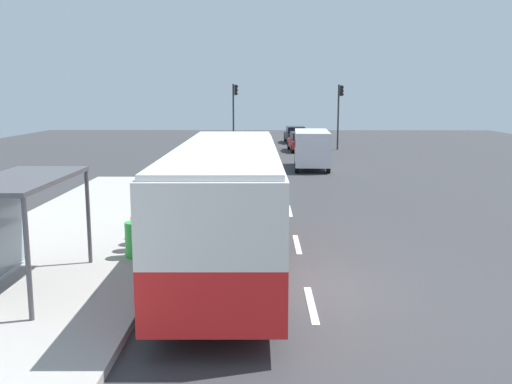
{
  "coord_description": "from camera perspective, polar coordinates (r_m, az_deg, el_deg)",
  "views": [
    {
      "loc": [
        -0.82,
        -12.63,
        4.46
      ],
      "look_at": [
        -1.0,
        4.61,
        1.5
      ],
      "focal_mm": 39.83,
      "sensor_mm": 36.0,
      "label": 1
    }
  ],
  "objects": [
    {
      "name": "traffic_light_near_side",
      "position": [
        47.14,
        8.39,
        8.47
      ],
      "size": [
        0.49,
        0.28,
        5.28
      ],
      "color": "#2D2D2D",
      "rests_on": "ground"
    },
    {
      "name": "lane_stripe_seg_6",
      "position": [
        36.92,
        2.26,
        2.81
      ],
      "size": [
        0.16,
        2.2,
        0.01
      ],
      "primitive_type": "cube",
      "color": "silver",
      "rests_on": "ground"
    },
    {
      "name": "lane_stripe_seg_7",
      "position": [
        41.88,
        2.07,
        3.64
      ],
      "size": [
        0.16,
        2.2,
        0.01
      ],
      "primitive_type": "cube",
      "color": "silver",
      "rests_on": "ground"
    },
    {
      "name": "sidewalk_platform",
      "position": [
        16.26,
        -19.63,
        -6.44
      ],
      "size": [
        6.2,
        30.0,
        0.18
      ],
      "primitive_type": "cube",
      "color": "#ADAAA3",
      "rests_on": "ground"
    },
    {
      "name": "recycling_bin_blue",
      "position": [
        16.83,
        -11.03,
        -3.51
      ],
      "size": [
        0.52,
        0.52,
        0.95
      ],
      "primitive_type": "cylinder",
      "color": "blue",
      "rests_on": "sidewalk_platform"
    },
    {
      "name": "lane_stripe_seg_5",
      "position": [
        31.96,
        2.51,
        1.73
      ],
      "size": [
        0.16,
        2.2,
        0.01
      ],
      "primitive_type": "cube",
      "color": "silver",
      "rests_on": "ground"
    },
    {
      "name": "traffic_light_far_side",
      "position": [
        47.57,
        -2.18,
        8.62
      ],
      "size": [
        0.49,
        0.28,
        5.34
      ],
      "color": "#2D2D2D",
      "rests_on": "ground"
    },
    {
      "name": "recycling_bin_red",
      "position": [
        16.16,
        -11.52,
        -4.08
      ],
      "size": [
        0.52,
        0.52,
        0.95
      ],
      "primitive_type": "cylinder",
      "color": "red",
      "rests_on": "sidewalk_platform"
    },
    {
      "name": "lane_stripe_seg_3",
      "position": [
        22.11,
        3.36,
        -1.9
      ],
      "size": [
        0.16,
        2.2,
        0.01
      ],
      "primitive_type": "cube",
      "color": "silver",
      "rests_on": "ground"
    },
    {
      "name": "recycling_bin_green",
      "position": [
        15.5,
        -12.06,
        -4.69
      ],
      "size": [
        0.52,
        0.52,
        0.95
      ],
      "primitive_type": "cylinder",
      "color": "green",
      "rests_on": "sidewalk_platform"
    },
    {
      "name": "bus",
      "position": [
        14.53,
        -2.93,
        -0.66
      ],
      "size": [
        2.64,
        11.04,
        3.21
      ],
      "color": "red",
      "rests_on": "ground"
    },
    {
      "name": "bus_shelter",
      "position": [
        13.64,
        -23.63,
        -1.07
      ],
      "size": [
        1.8,
        4.0,
        2.5
      ],
      "color": "#4C4C51",
      "rests_on": "sidewalk_platform"
    },
    {
      "name": "lane_stripe_seg_2",
      "position": [
        17.25,
        4.15,
        -5.25
      ],
      "size": [
        0.16,
        2.2,
        0.01
      ],
      "primitive_type": "cube",
      "color": "silver",
      "rests_on": "ground"
    },
    {
      "name": "lane_stripe_seg_1",
      "position": [
        12.5,
        5.57,
        -11.19
      ],
      "size": [
        0.16,
        2.2,
        0.01
      ],
      "primitive_type": "cube",
      "color": "silver",
      "rests_on": "ground"
    },
    {
      "name": "recycling_bin_orange",
      "position": [
        17.5,
        -10.57,
        -2.99
      ],
      "size": [
        0.52,
        0.52,
        0.95
      ],
      "primitive_type": "cylinder",
      "color": "orange",
      "rests_on": "sidewalk_platform"
    },
    {
      "name": "sedan_near",
      "position": [
        53.64,
        3.96,
        5.8
      ],
      "size": [
        1.98,
        4.46,
        1.52
      ],
      "color": "black",
      "rests_on": "ground"
    },
    {
      "name": "white_van",
      "position": [
        34.74,
        5.6,
        4.55
      ],
      "size": [
        2.25,
        5.29,
        2.3
      ],
      "color": "silver",
      "rests_on": "ground"
    },
    {
      "name": "sedan_far",
      "position": [
        45.62,
        4.54,
        5.1
      ],
      "size": [
        2.03,
        4.49,
        1.52
      ],
      "color": "#A51919",
      "rests_on": "ground"
    },
    {
      "name": "ground_plane",
      "position": [
        27.02,
        2.33,
        0.19
      ],
      "size": [
        56.0,
        92.0,
        0.04
      ],
      "primitive_type": "cube",
      "color": "#38383A"
    },
    {
      "name": "lane_stripe_seg_4",
      "position": [
        27.02,
        2.86,
        0.24
      ],
      "size": [
        0.16,
        2.2,
        0.01
      ],
      "primitive_type": "cube",
      "color": "silver",
      "rests_on": "ground"
    }
  ]
}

